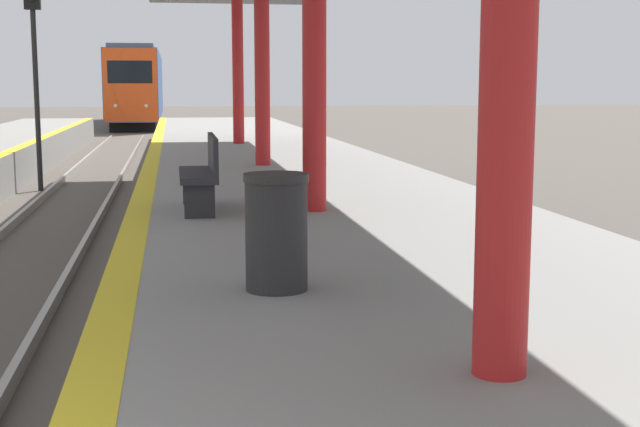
% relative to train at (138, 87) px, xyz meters
% --- Properties ---
extents(train, '(2.79, 21.03, 4.58)m').
position_rel_train_xyz_m(train, '(0.00, 0.00, 0.00)').
color(train, black).
rests_on(train, ground).
extents(signal_far, '(0.36, 0.31, 5.09)m').
position_rel_train_xyz_m(signal_far, '(-1.03, -35.24, 1.20)').
color(signal_far, black).
rests_on(signal_far, ground).
extents(trash_bin, '(0.49, 0.49, 0.88)m').
position_rel_train_xyz_m(trash_bin, '(2.83, -50.38, -0.93)').
color(trash_bin, '#262628').
rests_on(trash_bin, platform_right).
extents(bench, '(0.44, 1.60, 0.92)m').
position_rel_train_xyz_m(bench, '(2.44, -46.00, -0.88)').
color(bench, '#28282D').
rests_on(bench, platform_right).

